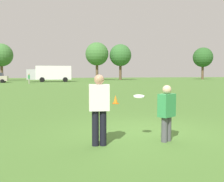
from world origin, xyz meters
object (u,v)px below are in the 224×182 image
Objects in this scene: frisbee at (139,96)px; traffic_cone at (116,100)px; player_thrower at (99,106)px; bystander_field_marshal at (29,78)px; box_truck at (50,73)px; player_defender at (167,110)px.

frisbee reaches higher than traffic_cone.
player_thrower is 37.76m from bystander_field_marshal.
traffic_cone is (2.70, 7.77, -0.71)m from player_thrower.
box_truck is (-2.14, 38.50, 1.52)m from traffic_cone.
frisbee is 0.17× the size of bystander_field_marshal.
player_thrower is at bearing 176.80° from player_defender.
bystander_field_marshal reaches higher than player_defender.
player_defender is 2.91× the size of traffic_cone.
bystander_field_marshal is (-4.85, 37.73, 0.15)m from player_defender.
bystander_field_marshal reaches higher than frisbee.
player_thrower reaches higher than traffic_cone.
traffic_cone is 0.29× the size of bystander_field_marshal.
frisbee is at bearing -89.35° from box_truck.
player_defender is at bearing -27.38° from frisbee.
bystander_field_marshal is (-3.73, -8.63, -0.82)m from box_truck.
box_truck is at bearing 66.65° from bystander_field_marshal.
traffic_cone is (1.62, 7.55, -0.88)m from frisbee.
traffic_cone is 30.44m from bystander_field_marshal.
frisbee is (1.08, 0.22, 0.18)m from player_thrower.
player_thrower is at bearing -168.40° from frisbee.
box_truck reaches higher than bystander_field_marshal.
player_thrower is at bearing -90.69° from box_truck.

